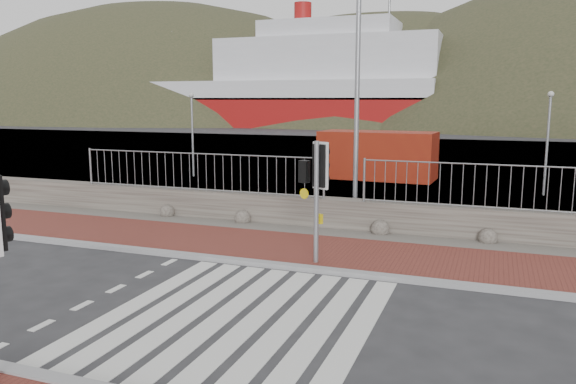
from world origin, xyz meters
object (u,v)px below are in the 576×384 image
at_px(ferry, 285,88).
at_px(streetlight, 362,68).
at_px(traffic_signal_far, 315,176).
at_px(shipping_container, 377,155).

bearing_deg(ferry, streetlight, -67.39).
xyz_separation_m(ferry, streetlight, (24.91, -59.80, -0.66)).
relative_size(traffic_signal_far, shipping_container, 0.53).
bearing_deg(streetlight, shipping_container, 100.30).
relative_size(streetlight, shipping_container, 1.53).
bearing_deg(ferry, traffic_signal_far, -68.84).
height_order(ferry, shipping_container, ferry).
bearing_deg(traffic_signal_far, shipping_container, -63.38).
distance_m(ferry, shipping_container, 54.97).
bearing_deg(shipping_container, traffic_signal_far, -80.89).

